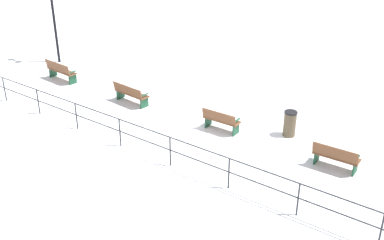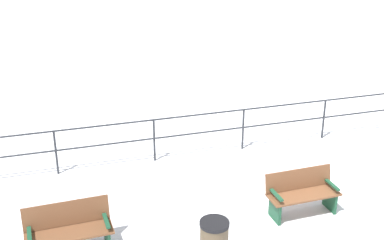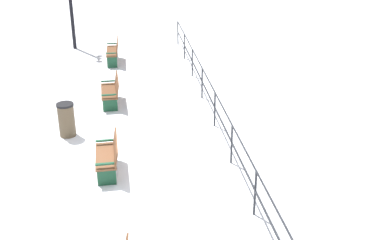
% 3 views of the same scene
% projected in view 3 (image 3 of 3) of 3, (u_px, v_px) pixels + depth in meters
% --- Properties ---
extents(ground_plane, '(80.00, 80.00, 0.00)m').
position_uv_depth(ground_plane, '(108.00, 172.00, 11.96)').
color(ground_plane, white).
rests_on(ground_plane, ground).
extents(bench_nearest, '(0.52, 1.61, 0.94)m').
position_uv_depth(bench_nearest, '(114.00, 50.00, 19.72)').
color(bench_nearest, brown).
rests_on(bench_nearest, ground).
extents(bench_second, '(0.61, 1.49, 0.88)m').
position_uv_depth(bench_second, '(112.00, 91.00, 15.76)').
color(bench_second, brown).
rests_on(bench_second, ground).
extents(bench_third, '(0.57, 1.42, 0.86)m').
position_uv_depth(bench_third, '(109.00, 156.00, 11.78)').
color(bench_third, brown).
rests_on(bench_third, ground).
extents(waterfront_railing, '(0.05, 22.36, 1.06)m').
position_uv_depth(waterfront_railing, '(232.00, 137.00, 12.07)').
color(waterfront_railing, '#26282D').
rests_on(waterfront_railing, ground).
extents(trash_bin, '(0.48, 0.48, 0.96)m').
position_uv_depth(trash_bin, '(67.00, 120.00, 13.60)').
color(trash_bin, brown).
rests_on(trash_bin, ground).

